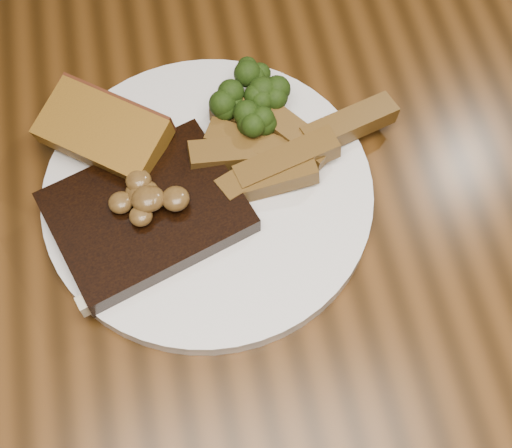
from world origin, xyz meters
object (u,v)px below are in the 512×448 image
(steak, at_px, (147,213))
(garlic_bread, at_px, (107,144))
(dining_table, at_px, (255,286))
(plate, at_px, (208,195))
(potato_wedges, at_px, (291,152))

(steak, distance_m, garlic_bread, 0.08)
(dining_table, height_order, plate, plate)
(dining_table, distance_m, garlic_bread, 0.20)
(plate, distance_m, potato_wedges, 0.08)
(potato_wedges, bearing_deg, plate, -166.71)
(steak, relative_size, potato_wedges, 1.29)
(plate, bearing_deg, dining_table, -59.95)
(dining_table, bearing_deg, garlic_bread, 135.11)
(steak, height_order, garlic_bread, same)
(steak, bearing_deg, potato_wedges, -3.53)
(garlic_bread, bearing_deg, plate, 2.24)
(dining_table, distance_m, plate, 0.12)
(potato_wedges, bearing_deg, dining_table, -122.84)
(potato_wedges, bearing_deg, garlic_bread, 166.10)
(steak, bearing_deg, dining_table, -41.74)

